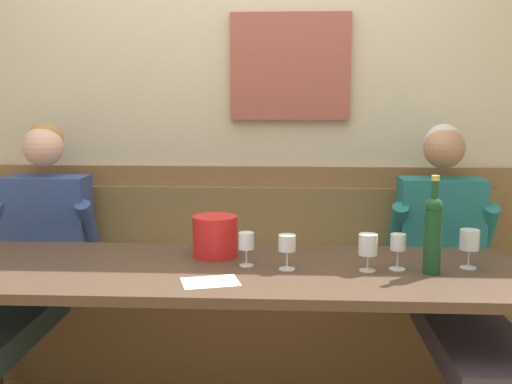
{
  "coord_description": "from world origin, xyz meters",
  "views": [
    {
      "loc": [
        0.26,
        -2.21,
        1.42
      ],
      "look_at": [
        0.12,
        0.46,
        1.0
      ],
      "focal_mm": 42.65,
      "sensor_mm": 36.0,
      "label": 1
    }
  ],
  "objects_px": {
    "person_right_seat": "(457,277)",
    "wine_glass_near_bucket": "(246,243)",
    "wine_bottle_clear_water": "(433,232)",
    "ice_bucket": "(215,236)",
    "wine_glass_left_end": "(368,245)",
    "wine_glass_center_rear": "(398,245)",
    "wine_glass_mid_right": "(469,242)",
    "wall_bench": "(237,317)",
    "person_center_right_seat": "(22,269)",
    "wine_glass_by_bottle": "(287,245)",
    "dining_table": "(223,285)"
  },
  "relations": [
    {
      "from": "person_right_seat",
      "to": "wine_glass_near_bucket",
      "type": "height_order",
      "value": "person_right_seat"
    },
    {
      "from": "wine_bottle_clear_water",
      "to": "wine_glass_near_bucket",
      "type": "bearing_deg",
      "value": 174.72
    },
    {
      "from": "ice_bucket",
      "to": "wine_glass_left_end",
      "type": "distance_m",
      "value": 0.66
    },
    {
      "from": "ice_bucket",
      "to": "wine_glass_left_end",
      "type": "bearing_deg",
      "value": -17.27
    },
    {
      "from": "wine_bottle_clear_water",
      "to": "wine_glass_center_rear",
      "type": "bearing_deg",
      "value": 159.19
    },
    {
      "from": "wine_glass_mid_right",
      "to": "ice_bucket",
      "type": "bearing_deg",
      "value": 172.65
    },
    {
      "from": "wall_bench",
      "to": "person_center_right_seat",
      "type": "relative_size",
      "value": 2.13
    },
    {
      "from": "person_center_right_seat",
      "to": "wine_glass_by_bottle",
      "type": "xyz_separation_m",
      "value": [
        1.24,
        -0.33,
        0.21
      ]
    },
    {
      "from": "dining_table",
      "to": "wine_glass_by_bottle",
      "type": "bearing_deg",
      "value": -4.91
    },
    {
      "from": "wine_bottle_clear_water",
      "to": "wine_glass_mid_right",
      "type": "relative_size",
      "value": 2.44
    },
    {
      "from": "ice_bucket",
      "to": "wine_glass_center_rear",
      "type": "bearing_deg",
      "value": -12.7
    },
    {
      "from": "person_right_seat",
      "to": "wine_glass_near_bucket",
      "type": "xyz_separation_m",
      "value": [
        -0.93,
        -0.28,
        0.21
      ]
    },
    {
      "from": "wine_bottle_clear_water",
      "to": "wine_glass_center_rear",
      "type": "xyz_separation_m",
      "value": [
        -0.12,
        0.05,
        -0.06
      ]
    },
    {
      "from": "wine_glass_center_rear",
      "to": "person_right_seat",
      "type": "bearing_deg",
      "value": 42.97
    },
    {
      "from": "dining_table",
      "to": "wine_glass_near_bucket",
      "type": "xyz_separation_m",
      "value": [
        0.09,
        0.02,
        0.17
      ]
    },
    {
      "from": "person_right_seat",
      "to": "wine_glass_mid_right",
      "type": "height_order",
      "value": "person_right_seat"
    },
    {
      "from": "dining_table",
      "to": "ice_bucket",
      "type": "relative_size",
      "value": 12.59
    },
    {
      "from": "person_center_right_seat",
      "to": "wine_glass_near_bucket",
      "type": "height_order",
      "value": "person_center_right_seat"
    },
    {
      "from": "wine_glass_near_bucket",
      "to": "wine_glass_left_end",
      "type": "bearing_deg",
      "value": -5.54
    },
    {
      "from": "wall_bench",
      "to": "person_right_seat",
      "type": "relative_size",
      "value": 2.13
    },
    {
      "from": "wine_glass_center_rear",
      "to": "wall_bench",
      "type": "bearing_deg",
      "value": 137.12
    },
    {
      "from": "wine_glass_left_end",
      "to": "wine_glass_center_rear",
      "type": "relative_size",
      "value": 1.03
    },
    {
      "from": "wine_glass_left_end",
      "to": "wine_glass_mid_right",
      "type": "relative_size",
      "value": 0.94
    },
    {
      "from": "wall_bench",
      "to": "wine_glass_by_bottle",
      "type": "xyz_separation_m",
      "value": [
        0.26,
        -0.67,
        0.56
      ]
    },
    {
      "from": "ice_bucket",
      "to": "wine_glass_by_bottle",
      "type": "distance_m",
      "value": 0.37
    },
    {
      "from": "wine_bottle_clear_water",
      "to": "wine_glass_mid_right",
      "type": "xyz_separation_m",
      "value": [
        0.17,
        0.08,
        -0.06
      ]
    },
    {
      "from": "ice_bucket",
      "to": "wine_glass_by_bottle",
      "type": "bearing_deg",
      "value": -31.89
    },
    {
      "from": "person_center_right_seat",
      "to": "wine_glass_center_rear",
      "type": "distance_m",
      "value": 1.72
    },
    {
      "from": "person_right_seat",
      "to": "ice_bucket",
      "type": "relative_size",
      "value": 6.65
    },
    {
      "from": "wine_glass_left_end",
      "to": "wine_glass_near_bucket",
      "type": "bearing_deg",
      "value": 174.46
    },
    {
      "from": "wall_bench",
      "to": "dining_table",
      "type": "bearing_deg",
      "value": -90.0
    },
    {
      "from": "dining_table",
      "to": "wine_bottle_clear_water",
      "type": "distance_m",
      "value": 0.86
    },
    {
      "from": "wall_bench",
      "to": "person_center_right_seat",
      "type": "xyz_separation_m",
      "value": [
        -0.98,
        -0.35,
        0.34
      ]
    },
    {
      "from": "person_center_right_seat",
      "to": "wine_glass_near_bucket",
      "type": "xyz_separation_m",
      "value": [
        1.07,
        -0.28,
        0.21
      ]
    },
    {
      "from": "dining_table",
      "to": "person_center_right_seat",
      "type": "bearing_deg",
      "value": 162.68
    },
    {
      "from": "dining_table",
      "to": "wine_glass_center_rear",
      "type": "distance_m",
      "value": 0.72
    },
    {
      "from": "wall_bench",
      "to": "ice_bucket",
      "type": "bearing_deg",
      "value": -96.39
    },
    {
      "from": "wine_glass_near_bucket",
      "to": "dining_table",
      "type": "bearing_deg",
      "value": -166.08
    },
    {
      "from": "ice_bucket",
      "to": "wine_glass_by_bottle",
      "type": "xyz_separation_m",
      "value": [
        0.31,
        -0.19,
        0.01
      ]
    },
    {
      "from": "wall_bench",
      "to": "wine_bottle_clear_water",
      "type": "relative_size",
      "value": 7.08
    },
    {
      "from": "person_right_seat",
      "to": "wine_glass_by_bottle",
      "type": "distance_m",
      "value": 0.85
    },
    {
      "from": "person_center_right_seat",
      "to": "person_right_seat",
      "type": "relative_size",
      "value": 1.0
    },
    {
      "from": "person_right_seat",
      "to": "wine_glass_center_rear",
      "type": "xyz_separation_m",
      "value": [
        -0.32,
        -0.3,
        0.22
      ]
    },
    {
      "from": "ice_bucket",
      "to": "wine_bottle_clear_water",
      "type": "distance_m",
      "value": 0.91
    },
    {
      "from": "dining_table",
      "to": "wine_glass_by_bottle",
      "type": "relative_size",
      "value": 17.15
    },
    {
      "from": "wall_bench",
      "to": "wine_glass_mid_right",
      "type": "relative_size",
      "value": 17.28
    },
    {
      "from": "dining_table",
      "to": "ice_bucket",
      "type": "distance_m",
      "value": 0.24
    },
    {
      "from": "wall_bench",
      "to": "wine_bottle_clear_water",
      "type": "bearing_deg",
      "value": -40.23
    },
    {
      "from": "wine_glass_left_end",
      "to": "dining_table",
      "type": "bearing_deg",
      "value": 177.6
    },
    {
      "from": "wall_bench",
      "to": "ice_bucket",
      "type": "height_order",
      "value": "wall_bench"
    }
  ]
}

